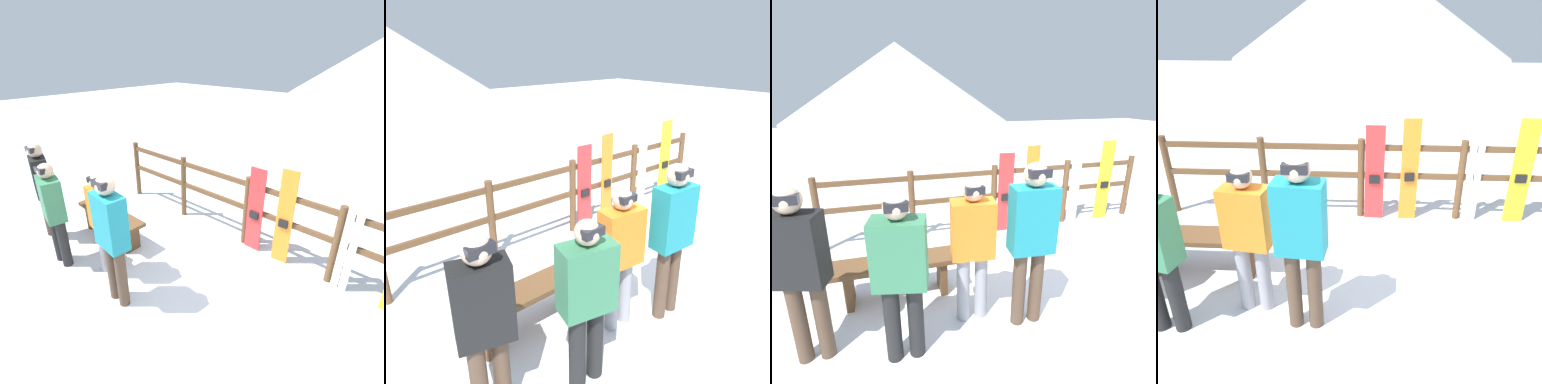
# 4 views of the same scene
# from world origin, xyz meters

# --- Properties ---
(ground_plane) EXTENTS (40.00, 40.00, 0.00)m
(ground_plane) POSITION_xyz_m (0.00, 0.00, 0.00)
(ground_plane) COLOR white
(mountain_backdrop) EXTENTS (18.00, 18.00, 6.00)m
(mountain_backdrop) POSITION_xyz_m (0.00, 23.65, 3.00)
(mountain_backdrop) COLOR silver
(mountain_backdrop) RESTS_ON ground
(fence) EXTENTS (5.63, 0.10, 1.17)m
(fence) POSITION_xyz_m (-0.00, 1.65, 0.70)
(fence) COLOR brown
(fence) RESTS_ON ground
(bench) EXTENTS (1.42, 0.36, 0.49)m
(bench) POSITION_xyz_m (-1.73, 0.26, 0.37)
(bench) COLOR brown
(bench) RESTS_ON ground
(person_plaid_green) EXTENTS (0.49, 0.34, 1.58)m
(person_plaid_green) POSITION_xyz_m (-1.72, -0.61, 0.90)
(person_plaid_green) COLOR black
(person_plaid_green) RESTS_ON ground
(person_black) EXTENTS (0.47, 0.34, 1.64)m
(person_black) POSITION_xyz_m (-2.51, -0.41, 0.96)
(person_black) COLOR #4C3828
(person_black) RESTS_ON ground
(person_teal) EXTENTS (0.44, 0.27, 1.72)m
(person_teal) POSITION_xyz_m (-0.46, -0.50, 1.01)
(person_teal) COLOR #4C3828
(person_teal) RESTS_ON ground
(person_orange) EXTENTS (0.46, 0.29, 1.54)m
(person_orange) POSITION_xyz_m (-0.99, -0.29, 0.88)
(person_orange) COLOR gray
(person_orange) RESTS_ON ground
(snowboard_red) EXTENTS (0.27, 0.06, 1.38)m
(snowboard_red) POSITION_xyz_m (0.19, 1.59, 0.68)
(snowboard_red) COLOR red
(snowboard_red) RESTS_ON ground
(snowboard_orange) EXTENTS (0.24, 0.07, 1.47)m
(snowboard_orange) POSITION_xyz_m (0.67, 1.59, 0.73)
(snowboard_orange) COLOR orange
(snowboard_orange) RESTS_ON ground
(ski_pair_white) EXTENTS (0.19, 0.02, 1.66)m
(ski_pair_white) POSITION_xyz_m (1.54, 1.60, 0.83)
(ski_pair_white) COLOR white
(ski_pair_white) RESTS_ON ground
(snowboard_yellow) EXTENTS (0.27, 0.06, 1.49)m
(snowboard_yellow) POSITION_xyz_m (2.17, 1.59, 0.74)
(snowboard_yellow) COLOR yellow
(snowboard_yellow) RESTS_ON ground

